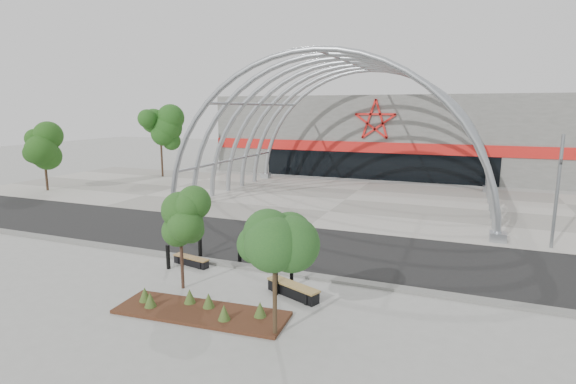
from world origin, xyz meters
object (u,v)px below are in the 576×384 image
Objects in this scene: signal_pole at (557,190)px; street_tree_0 at (180,218)px; bench_0 at (191,261)px; bench_1 at (293,290)px; street_tree_1 at (275,246)px; bollard_2 at (240,251)px.

signal_pole is 1.45× the size of street_tree_0.
bench_1 is (5.32, -1.41, 0.04)m from bench_0.
street_tree_0 is 3.60m from bench_0.
street_tree_1 is (4.74, -2.08, 0.07)m from street_tree_0.
bollard_2 is (-4.14, 5.55, -2.31)m from street_tree_1.
street_tree_0 is at bearing 156.28° from street_tree_1.
bench_1 is (4.17, 0.84, -2.52)m from street_tree_0.
street_tree_0 reaches higher than bench_1.
street_tree_1 is at bearing -53.27° from bollard_2.
signal_pole reaches higher than street_tree_0.
bench_0 is 0.82× the size of bench_1.
bench_1 is at bearing -14.83° from bench_0.
street_tree_1 reaches higher than bench_0.
bollard_2 is at bearing 34.79° from bench_0.
street_tree_0 is at bearing -99.82° from bollard_2.
street_tree_1 is 3.87× the size of bollard_2.
bollard_2 reaches higher than bench_0.
street_tree_0 is (-13.84, -10.88, -0.16)m from signal_pole.
bollard_2 is (-3.57, 2.62, 0.28)m from bench_1.
signal_pole is at bearing 29.27° from bollard_2.
bench_1 is at bearing -133.92° from signal_pole.
bench_1 is at bearing -36.28° from bollard_2.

